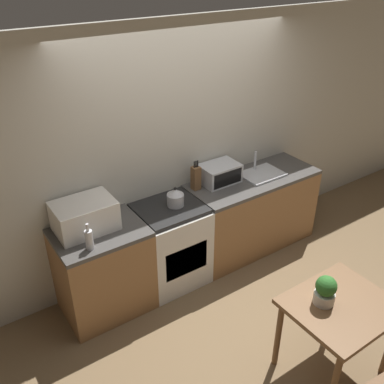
# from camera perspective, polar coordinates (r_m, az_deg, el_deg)

# --- Properties ---
(ground_plane) EXTENTS (16.00, 16.00, 0.00)m
(ground_plane) POSITION_cam_1_polar(r_m,az_deg,el_deg) (4.44, 6.88, -15.03)
(ground_plane) COLOR brown
(wall_back) EXTENTS (10.00, 0.06, 2.60)m
(wall_back) POSITION_cam_1_polar(r_m,az_deg,el_deg) (4.45, -1.55, 5.68)
(wall_back) COLOR beige
(wall_back) RESTS_ON ground_plane
(counter_left_run) EXTENTS (0.82, 0.62, 0.90)m
(counter_left_run) POSITION_cam_1_polar(r_m,az_deg,el_deg) (4.21, -11.69, -10.18)
(counter_left_run) COLOR olive
(counter_left_run) RESTS_ON ground_plane
(counter_right_run) EXTENTS (1.54, 0.62, 0.90)m
(counter_right_run) POSITION_cam_1_polar(r_m,az_deg,el_deg) (5.01, 7.88, -2.64)
(counter_right_run) COLOR olive
(counter_right_run) RESTS_ON ground_plane
(stove_range) EXTENTS (0.67, 0.62, 0.90)m
(stove_range) POSITION_cam_1_polar(r_m,az_deg,el_deg) (4.46, -2.89, -6.95)
(stove_range) COLOR silver
(stove_range) RESTS_ON ground_plane
(kettle) EXTENTS (0.17, 0.17, 0.20)m
(kettle) POSITION_cam_1_polar(r_m,az_deg,el_deg) (4.19, -2.23, -0.73)
(kettle) COLOR #B7B7BC
(kettle) RESTS_ON stove_range
(microwave) EXTENTS (0.53, 0.38, 0.28)m
(microwave) POSITION_cam_1_polar(r_m,az_deg,el_deg) (3.92, -14.12, -3.14)
(microwave) COLOR silver
(microwave) RESTS_ON counter_left_run
(bottle) EXTENTS (0.07, 0.07, 0.25)m
(bottle) POSITION_cam_1_polar(r_m,az_deg,el_deg) (3.69, -13.55, -6.13)
(bottle) COLOR silver
(bottle) RESTS_ON counter_left_run
(knife_block) EXTENTS (0.08, 0.08, 0.32)m
(knife_block) POSITION_cam_1_polar(r_m,az_deg,el_deg) (4.46, 0.52, 1.91)
(knife_block) COLOR brown
(knife_block) RESTS_ON counter_right_run
(toaster_oven) EXTENTS (0.42, 0.30, 0.21)m
(toaster_oven) POSITION_cam_1_polar(r_m,az_deg,el_deg) (4.62, 3.70, 2.49)
(toaster_oven) COLOR silver
(toaster_oven) RESTS_ON counter_right_run
(sink_basin) EXTENTS (0.47, 0.35, 0.24)m
(sink_basin) POSITION_cam_1_polar(r_m,az_deg,el_deg) (4.86, 9.24, 2.46)
(sink_basin) COLOR silver
(sink_basin) RESTS_ON counter_right_run
(dining_table) EXTENTS (0.81, 0.69, 0.72)m
(dining_table) POSITION_cam_1_polar(r_m,az_deg,el_deg) (3.67, 19.08, -15.12)
(dining_table) COLOR brown
(dining_table) RESTS_ON ground_plane
(potted_plant) EXTENTS (0.16, 0.16, 0.25)m
(potted_plant) POSITION_cam_1_polar(r_m,az_deg,el_deg) (3.49, 17.36, -12.42)
(potted_plant) COLOR beige
(potted_plant) RESTS_ON dining_table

